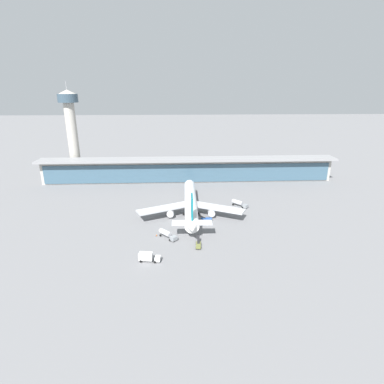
{
  "coord_description": "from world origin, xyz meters",
  "views": [
    {
      "loc": [
        -6.97,
        -126.99,
        55.38
      ],
      "look_at": [
        0.0,
        12.79,
        7.86
      ],
      "focal_mm": 28.22,
      "sensor_mm": 36.0,
      "label": 1
    }
  ],
  "objects_px": {
    "airliner_on_stand": "(191,203)",
    "control_tower": "(71,127)",
    "service_truck_mid_apron_blue": "(206,219)",
    "service_truck_on_taxiway_grey": "(167,234)",
    "service_truck_near_nose_grey": "(239,203)",
    "service_truck_by_tail_white": "(148,257)",
    "service_truck_under_wing_olive": "(198,245)",
    "safety_cone_alpha": "(157,235)"
  },
  "relations": [
    {
      "from": "safety_cone_alpha",
      "to": "control_tower",
      "type": "bearing_deg",
      "value": 123.6
    },
    {
      "from": "service_truck_by_tail_white",
      "to": "control_tower",
      "type": "distance_m",
      "value": 122.47
    },
    {
      "from": "service_truck_near_nose_grey",
      "to": "safety_cone_alpha",
      "type": "height_order",
      "value": "service_truck_near_nose_grey"
    },
    {
      "from": "service_truck_under_wing_olive",
      "to": "control_tower",
      "type": "relative_size",
      "value": 0.11
    },
    {
      "from": "service_truck_near_nose_grey",
      "to": "service_truck_on_taxiway_grey",
      "type": "relative_size",
      "value": 0.99
    },
    {
      "from": "service_truck_under_wing_olive",
      "to": "service_truck_mid_apron_blue",
      "type": "distance_m",
      "value": 24.27
    },
    {
      "from": "service_truck_near_nose_grey",
      "to": "safety_cone_alpha",
      "type": "bearing_deg",
      "value": -142.38
    },
    {
      "from": "service_truck_near_nose_grey",
      "to": "service_truck_by_tail_white",
      "type": "xyz_separation_m",
      "value": [
        -41.03,
        -49.04,
        -0.02
      ]
    },
    {
      "from": "service_truck_under_wing_olive",
      "to": "control_tower",
      "type": "xyz_separation_m",
      "value": [
        -73.18,
        95.41,
        32.31
      ]
    },
    {
      "from": "airliner_on_stand",
      "to": "service_truck_by_tail_white",
      "type": "distance_m",
      "value": 43.98
    },
    {
      "from": "service_truck_under_wing_olive",
      "to": "safety_cone_alpha",
      "type": "height_order",
      "value": "service_truck_under_wing_olive"
    },
    {
      "from": "service_truck_near_nose_grey",
      "to": "control_tower",
      "type": "xyz_separation_m",
      "value": [
        -96.45,
        55.56,
        31.41
      ]
    },
    {
      "from": "airliner_on_stand",
      "to": "service_truck_under_wing_olive",
      "type": "xyz_separation_m",
      "value": [
        1.44,
        -31.49,
        -4.57
      ]
    },
    {
      "from": "service_truck_mid_apron_blue",
      "to": "safety_cone_alpha",
      "type": "relative_size",
      "value": 9.91
    },
    {
      "from": "airliner_on_stand",
      "to": "control_tower",
      "type": "bearing_deg",
      "value": 138.3
    },
    {
      "from": "service_truck_near_nose_grey",
      "to": "service_truck_on_taxiway_grey",
      "type": "height_order",
      "value": "same"
    },
    {
      "from": "control_tower",
      "to": "safety_cone_alpha",
      "type": "distance_m",
      "value": 108.22
    },
    {
      "from": "service_truck_under_wing_olive",
      "to": "control_tower",
      "type": "distance_m",
      "value": 124.51
    },
    {
      "from": "airliner_on_stand",
      "to": "service_truck_mid_apron_blue",
      "type": "xyz_separation_m",
      "value": [
        6.52,
        -7.76,
        -4.57
      ]
    },
    {
      "from": "service_truck_by_tail_white",
      "to": "safety_cone_alpha",
      "type": "relative_size",
      "value": 10.8
    },
    {
      "from": "airliner_on_stand",
      "to": "service_truck_by_tail_white",
      "type": "bearing_deg",
      "value": -111.87
    },
    {
      "from": "service_truck_by_tail_white",
      "to": "control_tower",
      "type": "xyz_separation_m",
      "value": [
        -55.42,
        104.6,
        31.43
      ]
    },
    {
      "from": "airliner_on_stand",
      "to": "service_truck_on_taxiway_grey",
      "type": "distance_m",
      "value": 26.29
    },
    {
      "from": "service_truck_near_nose_grey",
      "to": "service_truck_mid_apron_blue",
      "type": "height_order",
      "value": "service_truck_near_nose_grey"
    },
    {
      "from": "service_truck_mid_apron_blue",
      "to": "service_truck_on_taxiway_grey",
      "type": "relative_size",
      "value": 0.88
    },
    {
      "from": "service_truck_under_wing_olive",
      "to": "service_truck_by_tail_white",
      "type": "height_order",
      "value": "service_truck_by_tail_white"
    },
    {
      "from": "safety_cone_alpha",
      "to": "service_truck_on_taxiway_grey",
      "type": "bearing_deg",
      "value": -23.81
    },
    {
      "from": "service_truck_by_tail_white",
      "to": "airliner_on_stand",
      "type": "bearing_deg",
      "value": 68.13
    },
    {
      "from": "airliner_on_stand",
      "to": "service_truck_near_nose_grey",
      "type": "distance_m",
      "value": 26.34
    },
    {
      "from": "airliner_on_stand",
      "to": "service_truck_on_taxiway_grey",
      "type": "relative_size",
      "value": 8.17
    },
    {
      "from": "airliner_on_stand",
      "to": "control_tower",
      "type": "relative_size",
      "value": 1.06
    },
    {
      "from": "airliner_on_stand",
      "to": "control_tower",
      "type": "xyz_separation_m",
      "value": [
        -71.74,
        63.93,
        27.74
      ]
    },
    {
      "from": "service_truck_mid_apron_blue",
      "to": "service_truck_on_taxiway_grey",
      "type": "height_order",
      "value": "service_truck_on_taxiway_grey"
    },
    {
      "from": "service_truck_near_nose_grey",
      "to": "service_truck_under_wing_olive",
      "type": "relative_size",
      "value": 1.13
    },
    {
      "from": "airliner_on_stand",
      "to": "service_truck_mid_apron_blue",
      "type": "relative_size",
      "value": 9.24
    },
    {
      "from": "service_truck_mid_apron_blue",
      "to": "service_truck_under_wing_olive",
      "type": "bearing_deg",
      "value": -102.08
    },
    {
      "from": "airliner_on_stand",
      "to": "service_truck_under_wing_olive",
      "type": "distance_m",
      "value": 31.85
    },
    {
      "from": "service_truck_mid_apron_blue",
      "to": "safety_cone_alpha",
      "type": "bearing_deg",
      "value": -146.13
    },
    {
      "from": "control_tower",
      "to": "service_truck_under_wing_olive",
      "type": "bearing_deg",
      "value": -52.51
    },
    {
      "from": "service_truck_near_nose_grey",
      "to": "safety_cone_alpha",
      "type": "xyz_separation_m",
      "value": [
        -39.38,
        -30.35,
        -1.39
      ]
    },
    {
      "from": "service_truck_mid_apron_blue",
      "to": "service_truck_by_tail_white",
      "type": "height_order",
      "value": "service_truck_by_tail_white"
    },
    {
      "from": "airliner_on_stand",
      "to": "safety_cone_alpha",
      "type": "distance_m",
      "value": 26.91
    }
  ]
}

